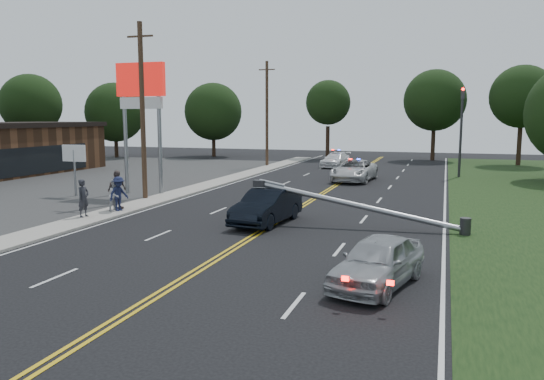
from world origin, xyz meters
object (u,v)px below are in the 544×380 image
(small_sign, at_px, (74,158))
(bystander_a, at_px, (83,198))
(fallen_streetlight, at_px, (369,208))
(utility_pole_mid, at_px, (142,111))
(pylon_sign, at_px, (141,96))
(bystander_b, at_px, (115,195))
(traffic_signal, at_px, (461,124))
(emergency_a, at_px, (354,170))
(bystander_c, at_px, (119,194))
(utility_pole_far, at_px, (267,113))
(emergency_b, at_px, (336,160))
(bystander_d, at_px, (117,190))
(waiting_sedan, at_px, (378,261))
(crashed_sedan, at_px, (267,206))

(small_sign, height_order, bystander_a, small_sign)
(fallen_streetlight, height_order, utility_pole_mid, utility_pole_mid)
(pylon_sign, bearing_deg, bystander_b, -70.69)
(traffic_signal, height_order, emergency_a, traffic_signal)
(bystander_b, distance_m, bystander_c, 0.21)
(utility_pole_far, bearing_deg, emergency_b, 12.40)
(fallen_streetlight, bearing_deg, emergency_a, 101.43)
(emergency_a, bearing_deg, utility_pole_mid, -124.24)
(emergency_a, distance_m, bystander_c, 19.18)
(bystander_a, bearing_deg, pylon_sign, 16.58)
(utility_pole_far, height_order, bystander_a, utility_pole_far)
(fallen_streetlight, relative_size, bystander_b, 5.96)
(emergency_a, distance_m, bystander_a, 21.16)
(pylon_sign, distance_m, fallen_streetlight, 16.66)
(fallen_streetlight, relative_size, bystander_d, 4.73)
(waiting_sedan, bearing_deg, bystander_c, 165.30)
(fallen_streetlight, height_order, emergency_b, fallen_streetlight)
(utility_pole_mid, bearing_deg, bystander_a, -85.89)
(utility_pole_mid, distance_m, utility_pole_far, 22.00)
(small_sign, bearing_deg, bystander_a, -49.10)
(waiting_sedan, relative_size, bystander_a, 2.38)
(bystander_d, bearing_deg, bystander_b, -147.41)
(bystander_b, bearing_deg, fallen_streetlight, -82.51)
(waiting_sedan, bearing_deg, small_sign, 163.40)
(pylon_sign, xyz_separation_m, utility_pole_mid, (1.30, -2.00, -0.91))
(fallen_streetlight, distance_m, emergency_b, 28.28)
(fallen_streetlight, height_order, waiting_sedan, fallen_streetlight)
(fallen_streetlight, bearing_deg, bystander_a, -171.03)
(pylon_sign, relative_size, small_sign, 2.58)
(utility_pole_far, distance_m, bystander_b, 26.48)
(crashed_sedan, bearing_deg, emergency_a, 92.23)
(emergency_a, bearing_deg, emergency_b, 112.05)
(emergency_a, xyz_separation_m, bystander_c, (-8.94, -16.96, 0.18))
(crashed_sedan, bearing_deg, emergency_b, 100.89)
(waiting_sedan, relative_size, bystander_c, 2.45)
(crashed_sedan, relative_size, emergency_b, 1.00)
(fallen_streetlight, bearing_deg, crashed_sedan, -175.98)
(traffic_signal, distance_m, fallen_streetlight, 22.62)
(emergency_b, relative_size, bystander_b, 3.01)
(bystander_b, height_order, bystander_c, bystander_c)
(fallen_streetlight, height_order, bystander_a, fallen_streetlight)
(utility_pole_mid, distance_m, bystander_b, 5.94)
(utility_pole_far, xyz_separation_m, bystander_a, (0.43, -28.04, -4.08))
(bystander_a, bearing_deg, traffic_signal, -30.96)
(fallen_streetlight, height_order, bystander_b, fallen_streetlight)
(bystander_b, bearing_deg, utility_pole_far, 8.75)
(traffic_signal, distance_m, utility_pole_mid, 25.12)
(waiting_sedan, bearing_deg, utility_pole_far, 128.00)
(utility_pole_far, xyz_separation_m, waiting_sedan, (14.72, -33.75, -4.37))
(bystander_b, bearing_deg, emergency_a, -21.40)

